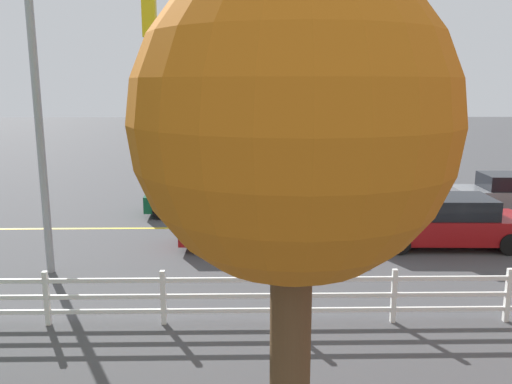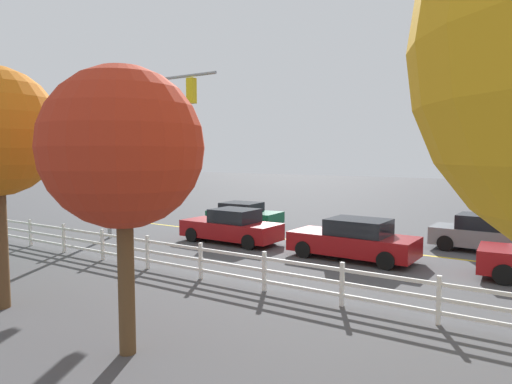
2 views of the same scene
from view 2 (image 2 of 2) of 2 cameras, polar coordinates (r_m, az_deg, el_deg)
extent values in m
plane|color=#444447|center=(21.54, 1.94, -5.73)|extent=(120.00, 120.00, 0.00)
cube|color=gold|center=(19.81, 11.97, -6.75)|extent=(28.00, 0.16, 0.01)
cylinder|color=gray|center=(22.20, -18.11, 3.88)|extent=(0.20, 0.20, 7.34)
cylinder|color=gray|center=(20.06, -12.47, 13.59)|extent=(6.38, 0.12, 0.12)
cube|color=#0C59B2|center=(21.76, -16.88, 13.54)|extent=(1.10, 0.03, 0.28)
cube|color=gold|center=(20.23, -13.17, 11.79)|extent=(0.32, 0.28, 1.00)
sphere|color=red|center=(20.38, -12.87, 12.65)|extent=(0.17, 0.17, 0.17)
sphere|color=orange|center=(20.34, -12.85, 11.76)|extent=(0.17, 0.17, 0.17)
sphere|color=#148C19|center=(20.30, -12.84, 10.86)|extent=(0.17, 0.17, 0.17)
cube|color=gold|center=(18.65, -8.11, 12.48)|extent=(0.32, 0.28, 1.00)
sphere|color=red|center=(18.81, -7.82, 13.40)|extent=(0.17, 0.17, 0.17)
sphere|color=orange|center=(18.76, -7.80, 12.43)|extent=(0.17, 0.17, 0.17)
sphere|color=#148C19|center=(18.72, -7.79, 11.46)|extent=(0.17, 0.17, 0.17)
cube|color=slate|center=(20.58, 27.21, -5.14)|extent=(4.39, 1.91, 0.70)
cube|color=black|center=(20.52, 26.68, -3.36)|extent=(1.95, 1.64, 0.56)
cylinder|color=black|center=(21.65, 23.62, -5.22)|extent=(0.65, 0.24, 0.64)
cylinder|color=black|center=(20.08, 22.68, -5.94)|extent=(0.65, 0.24, 0.64)
cube|color=maroon|center=(20.26, -3.20, -4.74)|extent=(4.57, 1.80, 0.72)
cube|color=black|center=(20.03, -2.69, -2.97)|extent=(1.92, 1.60, 0.58)
cylinder|color=black|center=(20.66, -8.01, -5.33)|extent=(0.64, 0.23, 0.64)
cylinder|color=black|center=(21.88, -5.16, -4.73)|extent=(0.64, 0.23, 0.64)
cylinder|color=black|center=(18.77, -0.90, -6.30)|extent=(0.64, 0.23, 0.64)
cylinder|color=black|center=(20.11, 1.75, -5.56)|extent=(0.64, 0.23, 0.64)
cylinder|color=black|center=(15.71, 28.69, -9.08)|extent=(0.65, 0.25, 0.64)
cylinder|color=black|center=(17.45, 28.82, -7.74)|extent=(0.65, 0.25, 0.64)
cube|color=#0C4C2D|center=(24.84, -1.44, -3.11)|extent=(4.04, 2.09, 0.60)
cube|color=black|center=(24.88, -1.83, -1.85)|extent=(2.06, 1.79, 0.47)
cylinder|color=black|center=(24.97, 2.25, -3.54)|extent=(0.65, 0.25, 0.64)
cylinder|color=black|center=(23.45, 0.24, -4.08)|extent=(0.65, 0.25, 0.64)
cylinder|color=black|center=(26.32, -2.94, -3.12)|extent=(0.65, 0.25, 0.64)
cylinder|color=black|center=(24.88, -5.15, -3.59)|extent=(0.65, 0.25, 0.64)
cube|color=maroon|center=(17.49, 12.00, -6.35)|extent=(4.73, 2.00, 0.72)
cube|color=black|center=(17.29, 12.75, -4.29)|extent=(2.21, 1.74, 0.59)
cylinder|color=black|center=(17.44, 6.00, -7.18)|extent=(0.65, 0.24, 0.64)
cylinder|color=black|center=(18.96, 8.56, -6.24)|extent=(0.65, 0.24, 0.64)
cylinder|color=black|center=(16.19, 16.02, -8.27)|extent=(0.65, 0.24, 0.64)
cylinder|color=black|center=(17.82, 17.84, -7.13)|extent=(0.65, 0.24, 0.64)
cube|color=white|center=(11.50, 21.98, -12.49)|extent=(0.10, 0.10, 1.15)
cube|color=white|center=(12.14, 10.75, -11.31)|extent=(0.10, 0.10, 1.15)
cube|color=white|center=(13.18, 1.06, -9.93)|extent=(0.10, 0.10, 1.15)
cube|color=white|center=(14.54, -6.96, -8.58)|extent=(0.10, 0.10, 1.15)
cube|color=white|center=(16.12, -13.46, -7.34)|extent=(0.10, 0.10, 1.15)
cube|color=white|center=(17.88, -18.71, -6.27)|extent=(0.10, 0.10, 1.15)
cube|color=white|center=(19.77, -22.98, -5.36)|extent=(0.10, 0.10, 1.15)
cube|color=white|center=(21.75, -26.47, -4.59)|extent=(0.10, 0.10, 1.15)
cube|color=white|center=(23.80, -29.37, -3.94)|extent=(0.10, 0.10, 1.15)
cube|color=white|center=(13.74, -3.16, -7.73)|extent=(26.00, 0.06, 0.09)
cube|color=white|center=(13.82, -3.15, -9.14)|extent=(26.00, 0.06, 0.09)
cube|color=white|center=(13.90, -3.15, -10.42)|extent=(26.00, 0.06, 0.09)
cylinder|color=brown|center=(9.36, -15.98, -10.77)|extent=(0.32, 0.32, 2.88)
sphere|color=#B22D19|center=(9.02, -16.36, 5.39)|extent=(3.10, 3.10, 3.10)
camera|label=1|loc=(12.19, -54.02, 7.25)|focal=37.00mm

